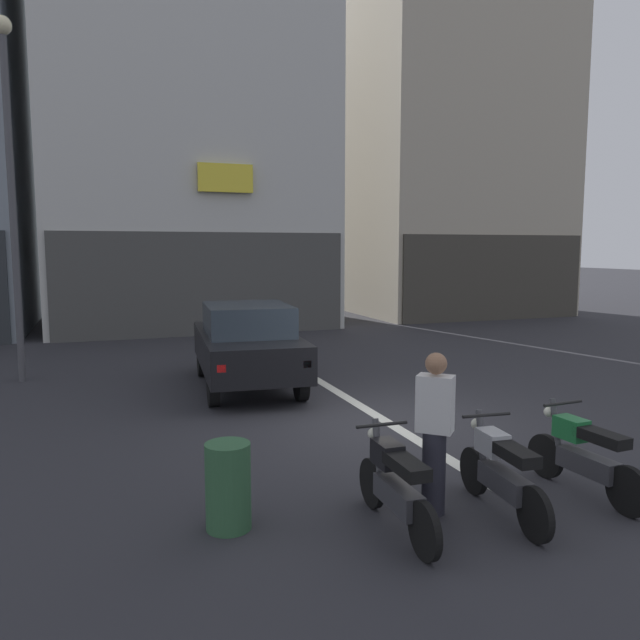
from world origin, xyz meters
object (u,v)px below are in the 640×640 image
street_lamp (10,166)px  person_by_motorcycles (435,432)px  motorcycle_silver_row_left_mid (501,471)px  car_black_crossing_near (247,343)px  motorcycle_black_row_leftmost (395,484)px  trash_bin (228,486)px  motorcycle_green_row_centre (584,454)px

street_lamp → person_by_motorcycles: size_ratio=4.27×
motorcycle_silver_row_left_mid → person_by_motorcycles: (-0.62, 0.27, 0.40)m
car_black_crossing_near → motorcycle_black_row_leftmost: (-0.03, -6.40, -0.43)m
car_black_crossing_near → motorcycle_silver_row_left_mid: size_ratio=2.53×
motorcycle_silver_row_left_mid → motorcycle_black_row_leftmost: bearing=177.1°
street_lamp → person_by_motorcycles: street_lamp is taller
motorcycle_silver_row_left_mid → trash_bin: bearing=166.5°
car_black_crossing_near → motorcycle_black_row_leftmost: size_ratio=2.53×
car_black_crossing_near → motorcycle_silver_row_left_mid: bearing=-80.1°
car_black_crossing_near → motorcycle_black_row_leftmost: car_black_crossing_near is taller
street_lamp → motorcycle_black_row_leftmost: size_ratio=4.27×
street_lamp → car_black_crossing_near: bearing=-27.1°
motorcycle_black_row_leftmost → motorcycle_silver_row_left_mid: (1.17, -0.06, 0.00)m
motorcycle_black_row_leftmost → motorcycle_silver_row_left_mid: 1.17m
car_black_crossing_near → person_by_motorcycles: person_by_motorcycles is taller
car_black_crossing_near → person_by_motorcycles: size_ratio=2.53×
trash_bin → car_black_crossing_near: bearing=75.2°
car_black_crossing_near → person_by_motorcycles: (0.51, -6.19, -0.03)m
motorcycle_black_row_leftmost → trash_bin: 1.61m
motorcycle_black_row_leftmost → trash_bin: bearing=158.8°
motorcycle_black_row_leftmost → motorcycle_green_row_centre: bearing=1.6°
street_lamp → motorcycle_silver_row_left_mid: (5.34, -8.61, -3.86)m
motorcycle_green_row_centre → trash_bin: motorcycle_green_row_centre is taller
person_by_motorcycles → trash_bin: person_by_motorcycles is taller
trash_bin → person_by_motorcycles: bearing=-10.2°
motorcycle_black_row_leftmost → person_by_motorcycles: person_by_motorcycles is taller
motorcycle_black_row_leftmost → person_by_motorcycles: bearing=21.5°
motorcycle_green_row_centre → person_by_motorcycles: (-1.79, 0.15, 0.40)m
motorcycle_black_row_leftmost → street_lamp: bearing=116.0°
car_black_crossing_near → motorcycle_green_row_centre: 6.75m
motorcycle_black_row_leftmost → motorcycle_silver_row_left_mid: size_ratio=1.00×
car_black_crossing_near → street_lamp: 5.84m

